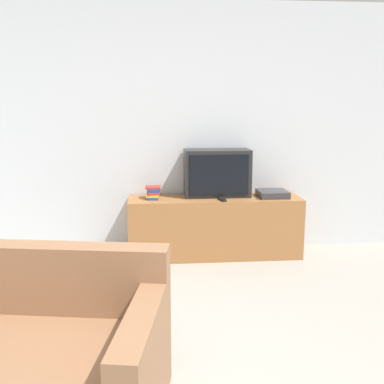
{
  "coord_description": "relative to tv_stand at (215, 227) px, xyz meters",
  "views": [
    {
      "loc": [
        -0.13,
        -1.74,
        1.57
      ],
      "look_at": [
        0.21,
        2.2,
        0.79
      ],
      "focal_mm": 42.0,
      "sensor_mm": 36.0,
      "label": 1
    }
  ],
  "objects": [
    {
      "name": "wall_back",
      "position": [
        -0.5,
        0.28,
        0.99
      ],
      "size": [
        9.0,
        0.06,
        2.6
      ],
      "color": "silver",
      "rests_on": "ground_plane"
    },
    {
      "name": "tv_stand",
      "position": [
        0.0,
        0.0,
        0.0
      ],
      "size": [
        1.77,
        0.47,
        0.62
      ],
      "color": "#9E6638",
      "rests_on": "ground_plane"
    },
    {
      "name": "television",
      "position": [
        0.03,
        0.08,
        0.55
      ],
      "size": [
        0.68,
        0.3,
        0.49
      ],
      "color": "black",
      "rests_on": "tv_stand"
    },
    {
      "name": "book_stack",
      "position": [
        -0.63,
        0.01,
        0.37
      ],
      "size": [
        0.16,
        0.22,
        0.13
      ],
      "color": "#23478E",
      "rests_on": "tv_stand"
    },
    {
      "name": "remote_on_stand",
      "position": [
        0.05,
        -0.15,
        0.32
      ],
      "size": [
        0.07,
        0.14,
        0.02
      ],
      "rotation": [
        0.0,
        0.0,
        0.26
      ],
      "color": "black",
      "rests_on": "tv_stand"
    },
    {
      "name": "set_top_box",
      "position": [
        0.6,
        -0.01,
        0.34
      ],
      "size": [
        0.3,
        0.3,
        0.07
      ],
      "color": "#333338",
      "rests_on": "tv_stand"
    }
  ]
}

